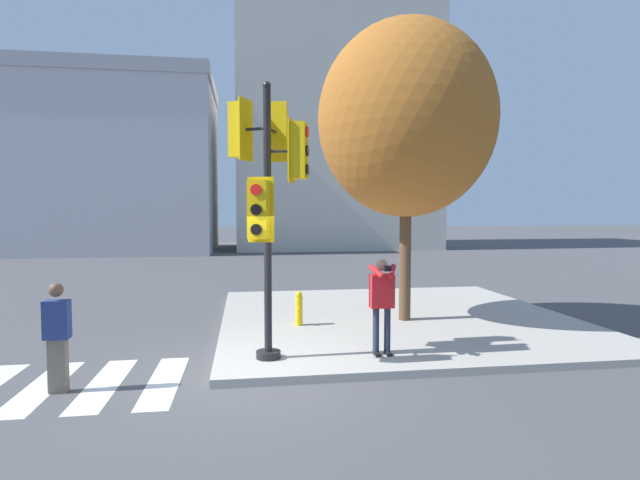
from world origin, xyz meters
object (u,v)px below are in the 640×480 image
Objects in this scene: person_photographer at (382,298)px; street_tree at (406,120)px; traffic_signal_pole at (268,176)px; fire_hydrant at (299,308)px; pedestrian_distant at (57,335)px.

street_tree is (1.25, 2.58, 3.49)m from person_photographer.
fire_hydrant is (0.74, 2.31, -2.66)m from traffic_signal_pole.
pedestrian_distant is at bearing -165.24° from traffic_signal_pole.
traffic_signal_pole is 4.28m from street_tree.
fire_hydrant is at bearing 72.15° from traffic_signal_pole.
street_tree is at bearing 38.31° from traffic_signal_pole.
pedestrian_distant is (-4.94, -0.72, -0.28)m from person_photographer.
fire_hydrant is at bearing 116.02° from person_photographer.
person_photographer is 1.04× the size of pedestrian_distant.
traffic_signal_pole is 3.60m from fire_hydrant.
fire_hydrant is (-2.42, -0.19, -4.10)m from street_tree.
street_tree is (3.16, 2.50, 1.44)m from traffic_signal_pole.
person_photographer is at bearing -115.85° from street_tree.
fire_hydrant is at bearing -175.59° from street_tree.
person_photographer is 5.00m from pedestrian_distant.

